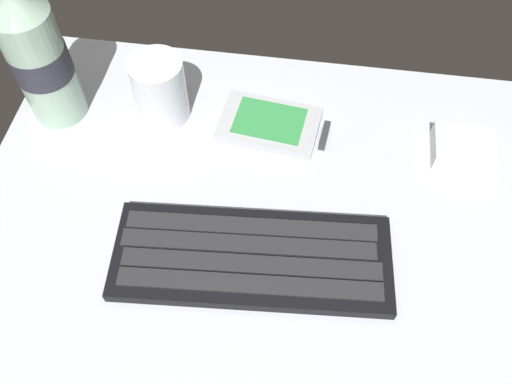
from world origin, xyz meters
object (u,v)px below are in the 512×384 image
(handheld_device, at_px, (275,125))
(water_bottle, at_px, (38,56))
(juice_cup, at_px, (160,92))
(keyboard, at_px, (252,258))
(charger_block, at_px, (463,149))

(handheld_device, bearing_deg, water_bottle, -178.53)
(juice_cup, bearing_deg, water_bottle, -174.65)
(handheld_device, height_order, water_bottle, water_bottle)
(keyboard, height_order, juice_cup, juice_cup)
(keyboard, bearing_deg, water_bottle, 147.05)
(juice_cup, xyz_separation_m, charger_block, (0.37, -0.01, -0.03))
(keyboard, distance_m, juice_cup, 0.24)
(handheld_device, height_order, charger_block, charger_block)
(keyboard, relative_size, water_bottle, 1.43)
(juice_cup, xyz_separation_m, water_bottle, (-0.13, -0.01, 0.05))
(keyboard, xyz_separation_m, charger_block, (0.23, 0.17, 0.00))
(water_bottle, relative_size, charger_block, 2.97)
(keyboard, relative_size, charger_block, 4.25)
(handheld_device, xyz_separation_m, charger_block, (0.23, -0.01, 0.00))
(keyboard, xyz_separation_m, water_bottle, (-0.27, 0.18, 0.08))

